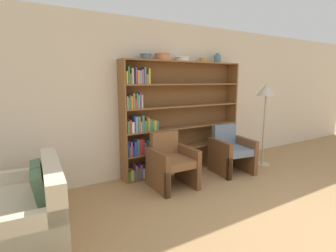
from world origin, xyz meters
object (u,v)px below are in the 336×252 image
Objects in this scene: armchair_leather at (171,162)px; vase_tall at (217,59)px; bowl_brass at (203,60)px; couch at (29,211)px; bookshelf at (172,119)px; armchair_cushioned at (231,151)px; floor_lamp at (266,95)px; bowl_cream at (162,56)px; bowl_stoneware at (146,56)px; bowl_sage at (182,59)px.

vase_tall is at bearing -156.42° from armchair_leather.
bowl_brass is 0.11× the size of couch.
bookshelf is 0.95m from armchair_leather.
floor_lamp is (0.87, -0.04, 1.01)m from armchair_cushioned.
armchair_cushioned is at bearing -27.65° from bowl_cream.
couch is at bearing -165.22° from vase_tall.
bowl_stoneware reaches higher than bowl_brass.
bowl_cream reaches higher than armchair_cushioned.
couch is at bearing -160.89° from bowl_sage.
vase_tall is (0.35, 0.00, 0.03)m from bowl_brass.
armchair_leather is at bearing -77.08° from bowl_stoneware.
bowl_brass is 1.43m from floor_lamp.
bowl_stoneware is 0.12× the size of floor_lamp.
armchair_leather is at bearing -124.12° from bookshelf.
bowl_sage is 0.84m from vase_tall.
vase_tall is 4.09m from couch.
couch is at bearing -163.66° from bowl_brass.
bowl_sage is 1.46× the size of vase_tall.
vase_tall reaches higher than couch.
couch is (-3.18, -0.93, -1.81)m from bowl_brass.
armchair_leather is at bearing -107.83° from bowl_cream.
couch is at bearing -175.93° from floor_lamp.
bowl_stoneware is 0.33m from bowl_cream.
bowl_brass reaches higher than bowl_sage.
bowl_brass reaches higher than bookshelf.
armchair_leather is (-1.45, -0.59, -1.73)m from vase_tall.
bowl_cream is 0.99× the size of bowl_sage.
bowl_brass is (1.24, 0.00, -0.00)m from bowl_stoneware.
armchair_leather and armchair_cushioned have the same top height.
couch is at bearing -157.68° from bowl_cream.
bowl_stoneware is at bearing 180.00° from bowl_brass.
bowl_stoneware is 2.51m from floor_lamp.
armchair_leather is (-0.19, -0.59, -1.72)m from bowl_cream.
floor_lamp is (2.33, -0.63, -0.69)m from bowl_stoneware.
bowl_sage is at bearing 0.00° from bowl_cream.
vase_tall is at bearing 0.00° from bowl_cream.
couch is 2.11m from armchair_leather.
armchair_cushioned is (0.22, -0.59, -1.70)m from bowl_brass.
bookshelf is 9.08× the size of bowl_sage.
bowl_stoneware is at bearing -177.95° from bookshelf.
floor_lamp is at bearing -179.50° from armchair_leather.
armchair_leather is (-0.41, -0.61, -0.59)m from bookshelf.
bookshelf is 1.54m from vase_tall.
armchair_cushioned is at bearing -39.83° from bowl_sage.
bowl_brass is 3.77m from couch.
floor_lamp is at bearing -81.40° from couch.
armchair_leather is (2.08, 0.34, 0.11)m from couch.
bowl_brass is at bearing 0.00° from bowl_stoneware.
bowl_stoneware is at bearing 180.00° from bowl_cream.
bowl_cream reaches higher than bookshelf.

